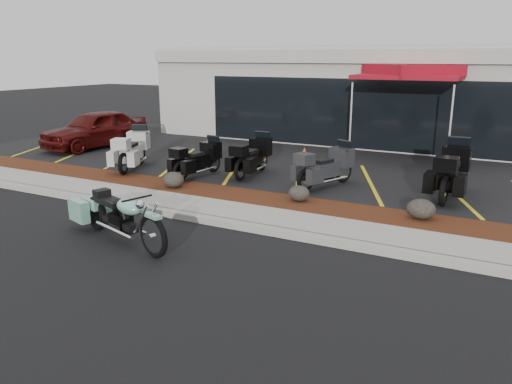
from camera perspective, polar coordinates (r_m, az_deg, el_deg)
The scene contains 18 objects.
ground at distance 10.39m, azimuth -7.34°, elevation -5.09°, with size 90.00×90.00×0.00m, color black.
curb at distance 11.07m, azimuth -4.70°, elevation -3.32°, with size 24.00×0.25×0.15m, color gray.
sidewalk at distance 11.64m, azimuth -2.86°, elevation -2.36°, with size 24.00×1.20×0.15m, color gray.
mulch_bed at distance 12.64m, azimuth -0.11°, elevation -0.88°, with size 24.00×1.20×0.16m, color #391A0D.
upper_lot at distance 17.47m, azimuth 8.18°, elevation 3.46°, with size 26.00×9.60×0.15m, color black.
dealership_building at distance 23.18m, azimuth 13.70°, elevation 10.88°, with size 18.00×8.16×4.00m.
boulder_left at distance 13.67m, azimuth -9.40°, elevation 1.41°, with size 0.60×0.50×0.42m, color black.
boulder_mid at distance 12.25m, azimuth 4.95°, elevation -0.15°, with size 0.54×0.45×0.38m, color black.
boulder_right at distance 11.45m, azimuth 18.34°, elevation -1.85°, with size 0.62×0.52×0.44m, color black.
hero_cruiser at distance 9.27m, azimuth -11.66°, elevation -4.27°, with size 3.08×0.78×1.09m, color #76B99B, non-canonical shape.
touring_white at distance 16.90m, azimuth -13.10°, elevation 5.35°, with size 2.26×0.86×1.32m, color silver, non-canonical shape.
touring_black_front at distance 15.31m, azimuth -4.89°, elevation 4.37°, with size 1.96×0.75×1.14m, color black, non-canonical shape.
touring_black_mid at distance 15.50m, azimuth 0.73°, elevation 4.73°, with size 2.12×0.81×1.23m, color black, non-canonical shape.
touring_grey at distance 14.17m, azimuth 10.04°, elevation 3.46°, with size 2.08×0.79×1.21m, color #2D2E32, non-canonical shape.
touring_black_rear at distance 14.21m, azimuth 21.94°, elevation 3.06°, with size 2.46×0.94×1.43m, color black, non-canonical shape.
parked_car at distance 20.52m, azimuth -17.90°, elevation 6.88°, with size 1.71×4.25×1.45m, color #400A09.
traffic_cone at distance 17.22m, azimuth 5.56°, elevation 4.38°, with size 0.36×0.36×0.45m, color #FE3E08.
popup_canopy at distance 18.40m, azimuth 17.38°, elevation 12.84°, with size 3.58×3.58×3.18m.
Camera 1 is at (5.66, -7.95, 3.58)m, focal length 35.00 mm.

